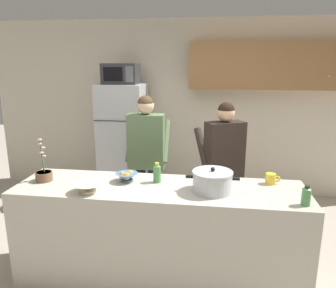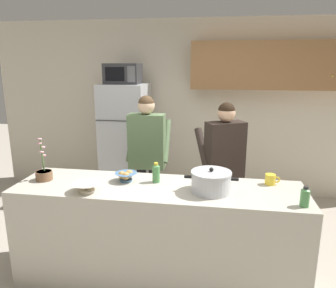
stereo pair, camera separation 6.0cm
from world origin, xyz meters
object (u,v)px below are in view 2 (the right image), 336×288
Objects in this scene: refrigerator at (126,142)px; empty_bowl at (87,187)px; microwave at (123,74)px; bottle_near_edge at (305,197)px; person_by_sink at (224,159)px; potted_orchid at (44,173)px; cooking_pot at (211,182)px; bread_bowl at (126,176)px; coffee_mug at (271,179)px; person_near_pot at (147,149)px; bottle_mid_counter at (156,173)px.

empty_bowl is (0.27, -2.06, 0.12)m from refrigerator.
bottle_near_edge is at bearing -45.61° from microwave.
person_by_sink is 1.14m from bottle_near_edge.
potted_orchid is (-2.24, 0.22, -0.01)m from bottle_near_edge.
microwave reaches higher than bottle_near_edge.
bread_bowl is at bearing 170.56° from cooking_pot.
coffee_mug is 0.64× the size of bread_bowl.
microwave is 2.01m from bread_bowl.
bread_bowl is at bearing 49.11° from empty_bowl.
microwave is 1.17× the size of potted_orchid.
person_near_pot reaches higher than cooking_pot.
bottle_near_edge is (1.74, -0.01, 0.03)m from empty_bowl.
microwave reaches higher than bottle_mid_counter.
cooking_pot is at bearing 165.96° from bottle_near_edge.
microwave is at bearing 138.37° from coffee_mug.
bottle_mid_counter is at bearing -133.30° from person_by_sink.
cooking_pot reaches higher than empty_bowl.
microwave is 2.35× the size of bread_bowl.
person_by_sink is 7.75× the size of bread_bowl.
bottle_near_edge is 1.25m from bottle_mid_counter.
bottle_near_edge is (2.00, -2.07, 0.15)m from refrigerator.
microwave is at bearing 106.71° from bread_bowl.
bottle_near_edge reaches higher than coffee_mug.
microwave is 2.58m from coffee_mug.
person_near_pot reaches higher than bottle_mid_counter.
empty_bowl is (-0.27, -1.12, -0.04)m from person_near_pot.
person_by_sink reaches higher than cooking_pot.
coffee_mug is at bearing -41.63° from microwave.
person_near_pot is 6.63× the size of empty_bowl.
potted_orchid is (-2.05, -0.21, 0.02)m from coffee_mug.
empty_bowl is at bearing -164.80° from coffee_mug.
bread_bowl is at bearing -142.88° from person_by_sink.
bread_bowl is at bearing -73.29° from microwave.
person_near_pot is at bearing 151.23° from coffee_mug.
empty_bowl is 1.33× the size of bottle_mid_counter.
microwave is 2.42m from cooking_pot.
bottle_mid_counter is (-1.02, -0.10, 0.04)m from coffee_mug.
person_by_sink is 0.68m from coffee_mug.
potted_orchid is (-1.03, -0.10, -0.02)m from bottle_mid_counter.
cooking_pot is (0.76, -0.96, -0.00)m from person_near_pot.
coffee_mug is (1.82, -1.62, -0.86)m from microwave.
cooking_pot is at bearing -55.56° from refrigerator.
empty_bowl is (-1.14, -0.97, -0.01)m from person_by_sink.
coffee_mug is at bearing 5.80° from bottle_mid_counter.
empty_bowl is (-1.03, -0.17, -0.04)m from cooking_pot.
microwave is 2.23m from empty_bowl.
coffee_mug is 0.53× the size of empty_bowl.
bottle_near_edge is at bearing -11.65° from bread_bowl.
empty_bowl is 1.53× the size of bottle_near_edge.
refrigerator is at bearing 114.69° from bottle_mid_counter.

